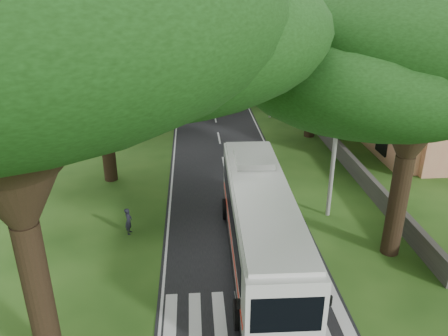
{
  "coord_description": "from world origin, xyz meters",
  "views": [
    {
      "loc": [
        -2.26,
        -15.99,
        12.67
      ],
      "look_at": [
        -0.44,
        8.3,
        2.2
      ],
      "focal_mm": 35.0,
      "sensor_mm": 36.0,
      "label": 1
    }
  ],
  "objects_px": {
    "distant_car_a": "(185,95)",
    "pole_near": "(334,148)",
    "church": "(418,76)",
    "pole_mid": "(271,76)",
    "pedestrian": "(129,221)",
    "distant_car_c": "(224,62)",
    "coach_bus": "(260,222)",
    "pole_far": "(246,47)"
  },
  "relations": [
    {
      "from": "pole_far",
      "to": "distant_car_c",
      "type": "height_order",
      "value": "pole_far"
    },
    {
      "from": "pole_far",
      "to": "distant_car_a",
      "type": "height_order",
      "value": "pole_far"
    },
    {
      "from": "coach_bus",
      "to": "pedestrian",
      "type": "height_order",
      "value": "coach_bus"
    },
    {
      "from": "pole_mid",
      "to": "pole_far",
      "type": "distance_m",
      "value": 20.0
    },
    {
      "from": "coach_bus",
      "to": "pole_mid",
      "type": "bearing_deg",
      "value": 80.19
    },
    {
      "from": "pole_far",
      "to": "coach_bus",
      "type": "distance_m",
      "value": 44.44
    },
    {
      "from": "pole_mid",
      "to": "pedestrian",
      "type": "height_order",
      "value": "pole_mid"
    },
    {
      "from": "coach_bus",
      "to": "distant_car_a",
      "type": "relative_size",
      "value": 3.52
    },
    {
      "from": "coach_bus",
      "to": "distant_car_c",
      "type": "height_order",
      "value": "coach_bus"
    },
    {
      "from": "pole_near",
      "to": "distant_car_a",
      "type": "bearing_deg",
      "value": 107.47
    },
    {
      "from": "pole_mid",
      "to": "pole_far",
      "type": "height_order",
      "value": "same"
    },
    {
      "from": "pole_mid",
      "to": "distant_car_a",
      "type": "bearing_deg",
      "value": 140.48
    },
    {
      "from": "pole_near",
      "to": "pole_far",
      "type": "relative_size",
      "value": 1.0
    },
    {
      "from": "distant_car_a",
      "to": "distant_car_c",
      "type": "relative_size",
      "value": 0.91
    },
    {
      "from": "church",
      "to": "pole_far",
      "type": "bearing_deg",
      "value": 116.82
    },
    {
      "from": "pole_near",
      "to": "pedestrian",
      "type": "bearing_deg",
      "value": -173.97
    },
    {
      "from": "church",
      "to": "distant_car_a",
      "type": "relative_size",
      "value": 6.3
    },
    {
      "from": "pole_far",
      "to": "coach_bus",
      "type": "relative_size",
      "value": 0.6
    },
    {
      "from": "pole_near",
      "to": "pole_far",
      "type": "xyz_separation_m",
      "value": [
        0.0,
        40.0,
        0.0
      ]
    },
    {
      "from": "church",
      "to": "pole_mid",
      "type": "height_order",
      "value": "church"
    },
    {
      "from": "distant_car_a",
      "to": "pole_far",
      "type": "bearing_deg",
      "value": -127.65
    },
    {
      "from": "church",
      "to": "distant_car_a",
      "type": "height_order",
      "value": "church"
    },
    {
      "from": "church",
      "to": "distant_car_c",
      "type": "height_order",
      "value": "church"
    },
    {
      "from": "distant_car_c",
      "to": "pedestrian",
      "type": "xyz_separation_m",
      "value": [
        -8.87,
        -49.86,
        0.12
      ]
    },
    {
      "from": "pole_far",
      "to": "distant_car_a",
      "type": "distance_m",
      "value": 15.91
    },
    {
      "from": "pole_near",
      "to": "coach_bus",
      "type": "height_order",
      "value": "pole_near"
    },
    {
      "from": "pole_far",
      "to": "distant_car_c",
      "type": "bearing_deg",
      "value": 106.1
    },
    {
      "from": "distant_car_c",
      "to": "pedestrian",
      "type": "relative_size",
      "value": 2.78
    },
    {
      "from": "distant_car_a",
      "to": "pole_near",
      "type": "bearing_deg",
      "value": 103.02
    },
    {
      "from": "pole_mid",
      "to": "distant_car_a",
      "type": "relative_size",
      "value": 2.1
    },
    {
      "from": "distant_car_a",
      "to": "pedestrian",
      "type": "xyz_separation_m",
      "value": [
        -2.87,
        -28.21,
        0.08
      ]
    },
    {
      "from": "church",
      "to": "pole_mid",
      "type": "xyz_separation_m",
      "value": [
        -12.36,
        4.45,
        -0.73
      ]
    },
    {
      "from": "pole_near",
      "to": "distant_car_c",
      "type": "relative_size",
      "value": 1.9
    },
    {
      "from": "church",
      "to": "pole_mid",
      "type": "bearing_deg",
      "value": 160.19
    },
    {
      "from": "pole_near",
      "to": "pedestrian",
      "type": "height_order",
      "value": "pole_near"
    },
    {
      "from": "distant_car_a",
      "to": "pole_mid",
      "type": "bearing_deg",
      "value": 136.03
    },
    {
      "from": "church",
      "to": "coach_bus",
      "type": "xyz_separation_m",
      "value": [
        -17.06,
        -19.69,
        -2.79
      ]
    },
    {
      "from": "pedestrian",
      "to": "coach_bus",
      "type": "bearing_deg",
      "value": -108.52
    },
    {
      "from": "pole_mid",
      "to": "coach_bus",
      "type": "bearing_deg",
      "value": -101.01
    },
    {
      "from": "church",
      "to": "pedestrian",
      "type": "bearing_deg",
      "value": -144.79
    },
    {
      "from": "distant_car_c",
      "to": "pole_far",
      "type": "bearing_deg",
      "value": 108.91
    },
    {
      "from": "church",
      "to": "pole_near",
      "type": "relative_size",
      "value": 3.0
    }
  ]
}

